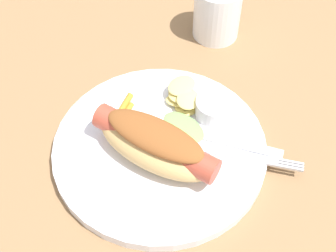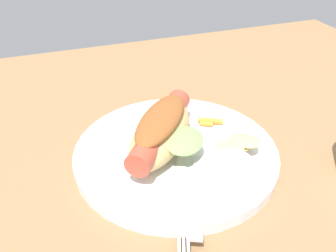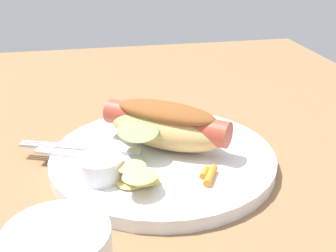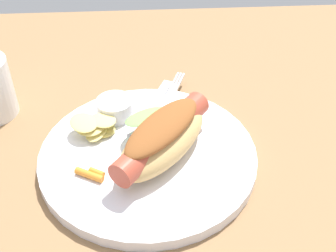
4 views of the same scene
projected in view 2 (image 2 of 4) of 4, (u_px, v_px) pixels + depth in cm
name	position (u px, v px, depth cm)	size (l,w,h in cm)	color
ground_plane	(174.00, 159.00, 51.43)	(120.00, 90.00, 1.80)	olive
plate	(173.00, 153.00, 49.80)	(27.92, 27.92, 1.60)	white
hot_dog	(160.00, 129.00, 48.15)	(14.88, 16.38, 5.74)	tan
sauce_ramekin	(232.00, 169.00, 43.81)	(5.07, 5.07, 2.54)	white
fork	(182.00, 201.00, 40.88)	(6.58, 15.21, 0.40)	silver
knife	(197.00, 193.00, 41.92)	(13.66, 1.40, 0.36)	silver
chips_pile	(236.00, 148.00, 47.50)	(7.41, 5.92, 2.44)	#E3CE71
carrot_garnish	(209.00, 122.00, 54.25)	(3.75, 2.57, 0.90)	orange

